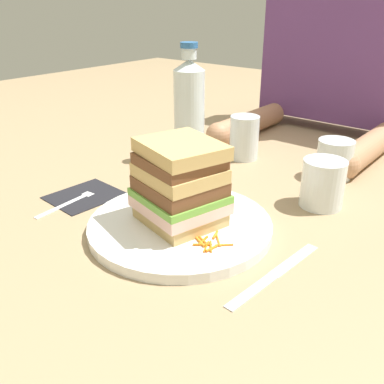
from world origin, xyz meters
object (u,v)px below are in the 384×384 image
Objects in this scene: sandwich at (180,184)px; water_bottle at (189,109)px; main_plate at (180,225)px; empty_tumbler_0 at (334,159)px; knife at (273,276)px; juice_glass at (322,186)px; empty_tumbler_1 at (244,138)px; fork at (75,198)px; diner_across at (342,41)px; napkin_dark at (85,195)px.

sandwich is 0.58× the size of water_bottle.
empty_tumbler_0 is (0.10, 0.37, 0.03)m from main_plate.
knife is at bearing -36.44° from water_bottle.
sandwich is 1.73× the size of juice_glass.
empty_tumbler_0 is 0.81× the size of empty_tumbler_1.
knife is 2.33× the size of juice_glass.
empty_tumbler_1 is (0.11, 0.39, 0.04)m from fork.
juice_glass is 0.27m from empty_tumbler_1.
diner_across is (0.07, 0.34, 0.19)m from empty_tumbler_1.
water_bottle reaches higher than sandwich.
sandwich is 0.71m from diner_across.
knife is 2.03× the size of empty_tumbler_1.
napkin_dark is 0.44m from juice_glass.
fork is 0.45m from juice_glass.
napkin_dark is 0.75× the size of fork.
napkin_dark is 0.40m from knife.
sandwich is 0.38m from empty_tumbler_0.
empty_tumbler_1 is 0.18× the size of diner_across.
main_plate is 2.35× the size of napkin_dark.
main_plate is 0.22m from fork.
juice_glass is 0.16× the size of diner_across.
main_plate is 0.37m from empty_tumbler_1.
juice_glass reaches higher than fork.
napkin_dark is at bearing -175.41° from sandwich.
sandwich is 1.50× the size of empty_tumbler_1.
juice_glass is at bearing -6.08° from water_bottle.
juice_glass is at bearing 36.80° from fork.
sandwich is 0.24m from fork.
fork is at bearing -106.33° from empty_tumbler_1.
main_plate reaches higher than napkin_dark.
empty_tumbler_0 is (0.10, 0.37, -0.04)m from sandwich.
napkin_dark is 0.39m from empty_tumbler_1.
juice_glass is (0.14, 0.23, 0.03)m from main_plate.
diner_across reaches higher than empty_tumbler_0.
juice_glass is (0.36, 0.27, 0.03)m from fork.
diner_across is (0.16, 0.43, 0.12)m from water_bottle.
sandwich is at bearing -120.89° from juice_glass.
diner_across is (-0.04, 0.69, 0.16)m from sandwich.
napkin_dark is 0.23× the size of diner_across.
main_plate is 1.97× the size of sandwich.
empty_tumbler_0 is (0.32, 0.39, 0.04)m from napkin_dark.
empty_tumbler_1 is at bearing -174.50° from empty_tumbler_0.
juice_glass is 0.87× the size of empty_tumbler_1.
empty_tumbler_0 reaches higher than fork.
empty_tumbler_0 is at bearing 5.50° from empty_tumbler_1.
empty_tumbler_1 reaches higher than knife.
water_bottle is at bearing 143.56° from knife.
fork is 0.41m from empty_tumbler_1.
empty_tumbler_0 is 0.15× the size of diner_across.
juice_glass is (0.36, 0.24, 0.04)m from napkin_dark.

